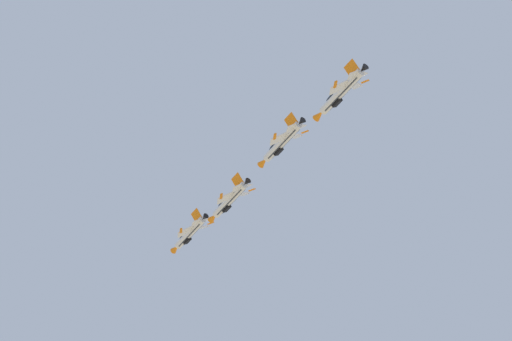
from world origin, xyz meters
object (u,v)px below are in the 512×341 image
at_px(fighter_jet_right_wing, 282,143).
at_px(fighter_jet_left_outer, 340,93).
at_px(fighter_jet_left_wing, 229,201).
at_px(fighter_jet_lead, 189,234).

height_order(fighter_jet_right_wing, fighter_jet_left_outer, fighter_jet_right_wing).
xyz_separation_m(fighter_jet_left_wing, fighter_jet_left_outer, (11.54, -35.77, 1.14)).
xyz_separation_m(fighter_jet_right_wing, fighter_jet_left_outer, (5.51, -18.25, -2.02)).
distance_m(fighter_jet_lead, fighter_jet_left_wing, 18.95).
height_order(fighter_jet_lead, fighter_jet_left_outer, fighter_jet_lead).
bearing_deg(fighter_jet_right_wing, fighter_jet_left_outer, -87.75).
relative_size(fighter_jet_lead, fighter_jet_left_wing, 1.00).
height_order(fighter_jet_lead, fighter_jet_right_wing, fighter_jet_lead).
bearing_deg(fighter_jet_left_wing, fighter_jet_right_wing, -85.56).
bearing_deg(fighter_jet_left_wing, fighter_jet_lead, 89.24).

